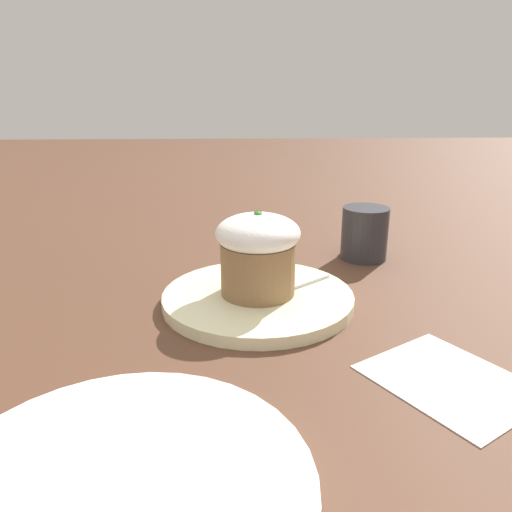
# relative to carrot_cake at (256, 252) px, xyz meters

# --- Properties ---
(ground_plane) EXTENTS (4.00, 4.00, 0.00)m
(ground_plane) POSITION_rel_carrot_cake_xyz_m (-0.00, -0.00, -0.07)
(ground_plane) COLOR #513323
(dessert_plate) EXTENTS (0.23, 0.23, 0.01)m
(dessert_plate) POSITION_rel_carrot_cake_xyz_m (-0.00, -0.00, -0.06)
(dessert_plate) COLOR beige
(dessert_plate) RESTS_ON ground_plane
(carrot_cake) EXTENTS (0.10, 0.10, 0.10)m
(carrot_cake) POSITION_rel_carrot_cake_xyz_m (0.00, 0.00, 0.00)
(carrot_cake) COLOR olive
(carrot_cake) RESTS_ON dessert_plate
(spoon) EXTENTS (0.09, 0.11, 0.01)m
(spoon) POSITION_rel_carrot_cake_xyz_m (-0.00, -0.03, -0.05)
(spoon) COLOR silver
(spoon) RESTS_ON dessert_plate
(coffee_cup) EXTENTS (0.10, 0.07, 0.08)m
(coffee_cup) POSITION_rel_carrot_cake_xyz_m (0.17, -0.17, -0.03)
(coffee_cup) COLOR #2D2D33
(coffee_cup) RESTS_ON ground_plane
(side_plate) EXTENTS (0.26, 0.26, 0.01)m
(side_plate) POSITION_rel_carrot_cake_xyz_m (-0.30, 0.10, -0.06)
(side_plate) COLOR white
(side_plate) RESTS_ON ground_plane
(paper_napkin) EXTENTS (0.18, 0.17, 0.00)m
(paper_napkin) POSITION_rel_carrot_cake_xyz_m (-0.18, -0.17, -0.07)
(paper_napkin) COLOR white
(paper_napkin) RESTS_ON ground_plane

